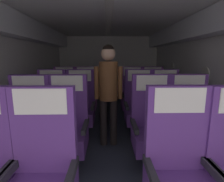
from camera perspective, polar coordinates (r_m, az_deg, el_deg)
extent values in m
cube|color=#2D3342|center=(3.32, -0.87, -13.96)|extent=(3.65, 6.71, 0.02)
cube|color=silver|center=(3.47, -30.79, 3.97)|extent=(0.08, 6.31, 2.12)
cube|color=silver|center=(3.49, 28.72, 4.21)|extent=(0.08, 6.31, 2.12)
cube|color=silver|center=(3.09, -1.00, 24.59)|extent=(3.53, 6.31, 0.06)
cube|color=silver|center=(6.19, -1.18, 7.94)|extent=(3.53, 0.06, 2.12)
cube|color=silver|center=(3.40, -29.23, 18.24)|extent=(0.31, 6.05, 0.36)
cube|color=silver|center=(3.42, 27.10, 18.37)|extent=(0.31, 6.05, 0.36)
cube|color=white|center=(3.08, -0.99, 23.87)|extent=(0.12, 5.68, 0.02)
cylinder|color=white|center=(3.47, 28.14, 4.93)|extent=(0.01, 0.26, 0.26)
cylinder|color=white|center=(4.90, 19.10, 7.03)|extent=(0.01, 0.26, 0.26)
cube|color=#28282D|center=(1.61, -32.73, -22.48)|extent=(0.05, 0.43, 0.06)
cube|color=#5B3384|center=(1.54, -21.10, -11.77)|extent=(0.50, 0.09, 0.72)
cube|color=#28282D|center=(1.43, -13.37, -25.51)|extent=(0.05, 0.43, 0.06)
cube|color=#28282D|center=(1.59, -31.97, -22.85)|extent=(0.05, 0.43, 0.06)
cube|color=silver|center=(1.42, -22.46, -3.27)|extent=(0.40, 0.01, 0.20)
cube|color=#28282D|center=(1.62, 31.84, -22.21)|extent=(0.05, 0.43, 0.06)
cube|color=#5B3384|center=(1.57, 20.03, -11.27)|extent=(0.50, 0.09, 0.72)
cube|color=#28282D|center=(1.63, 30.78, -21.99)|extent=(0.05, 0.43, 0.06)
cube|color=#28282D|center=(1.45, 12.87, -24.89)|extent=(0.05, 0.43, 0.06)
cube|color=silver|center=(1.45, 21.39, -2.90)|extent=(0.40, 0.01, 0.20)
cube|color=#38383D|center=(2.61, -25.39, -19.40)|extent=(0.18, 0.19, 0.23)
cube|color=#5B3384|center=(2.51, -25.83, -14.88)|extent=(0.50, 0.52, 0.23)
cube|color=#5B3384|center=(2.54, -24.77, -3.18)|extent=(0.50, 0.09, 0.72)
cube|color=#28282D|center=(2.34, -20.81, -10.91)|extent=(0.05, 0.43, 0.06)
cube|color=#28282D|center=(2.54, -31.22, -10.11)|extent=(0.05, 0.43, 0.06)
cube|color=silver|center=(2.45, -25.70, 2.17)|extent=(0.40, 0.01, 0.20)
cube|color=#38383D|center=(2.48, -14.25, -20.32)|extent=(0.18, 0.19, 0.23)
cube|color=#5B3384|center=(2.37, -14.51, -15.61)|extent=(0.50, 0.52, 0.23)
cube|color=#5B3384|center=(2.40, -13.93, -3.22)|extent=(0.50, 0.09, 0.72)
cube|color=#28282D|center=(2.25, -8.70, -11.23)|extent=(0.05, 0.43, 0.06)
cube|color=#28282D|center=(2.36, -20.54, -10.76)|extent=(0.05, 0.43, 0.06)
cube|color=silver|center=(2.31, -14.48, 2.44)|extent=(0.40, 0.01, 0.20)
cube|color=#38383D|center=(2.65, 23.91, -18.75)|extent=(0.18, 0.19, 0.23)
cube|color=#5B3384|center=(2.55, 24.32, -14.29)|extent=(0.50, 0.52, 0.23)
cube|color=#5B3384|center=(2.58, 23.13, -2.81)|extent=(0.50, 0.09, 0.72)
cube|color=#28282D|center=(2.59, 29.53, -9.54)|extent=(0.05, 0.43, 0.06)
cube|color=#28282D|center=(2.38, 19.42, -10.43)|extent=(0.05, 0.43, 0.06)
cube|color=silver|center=(2.49, 24.03, 2.45)|extent=(0.40, 0.01, 0.20)
cube|color=#38383D|center=(2.50, 12.84, -20.05)|extent=(0.18, 0.19, 0.23)
cube|color=#5B3384|center=(2.39, 13.09, -15.37)|extent=(0.50, 0.52, 0.23)
cube|color=#5B3384|center=(2.42, 12.33, -3.06)|extent=(0.50, 0.09, 0.72)
cube|color=#28282D|center=(2.38, 19.00, -10.47)|extent=(0.05, 0.43, 0.06)
cube|color=#28282D|center=(2.26, 7.31, -11.08)|extent=(0.05, 0.43, 0.06)
cube|color=silver|center=(2.32, 12.87, 2.57)|extent=(0.40, 0.01, 0.20)
cube|color=#38383D|center=(3.40, -19.08, -11.66)|extent=(0.18, 0.19, 0.23)
cube|color=#5B3384|center=(3.32, -19.33, -8.03)|extent=(0.50, 0.52, 0.23)
cube|color=#5B3384|center=(3.40, -18.75, 0.66)|extent=(0.50, 0.09, 0.72)
cube|color=#28282D|center=(3.20, -15.46, -4.72)|extent=(0.05, 0.43, 0.06)
cube|color=#28282D|center=(3.35, -23.47, -4.55)|extent=(0.05, 0.43, 0.06)
cube|color=silver|center=(3.32, -19.27, 4.70)|extent=(0.40, 0.01, 0.20)
cube|color=#38383D|center=(3.30, -10.28, -11.91)|extent=(0.18, 0.19, 0.23)
cube|color=#5B3384|center=(3.22, -10.42, -8.18)|extent=(0.50, 0.52, 0.23)
cube|color=#5B3384|center=(3.31, -10.14, 0.78)|extent=(0.50, 0.09, 0.72)
cube|color=#28282D|center=(3.13, -6.20, -4.71)|extent=(0.05, 0.43, 0.06)
cube|color=#28282D|center=(3.21, -14.79, -4.64)|extent=(0.05, 0.43, 0.06)
cube|color=silver|center=(3.22, -10.42, 4.96)|extent=(0.40, 0.01, 0.20)
cube|color=#38383D|center=(3.42, 17.06, -11.42)|extent=(0.18, 0.19, 0.23)
cube|color=#5B3384|center=(3.34, 17.28, -7.81)|extent=(0.50, 0.52, 0.23)
cube|color=#5B3384|center=(3.42, 16.61, 0.83)|extent=(0.50, 0.09, 0.72)
cube|color=#28282D|center=(3.37, 21.35, -4.31)|extent=(0.05, 0.43, 0.06)
cube|color=#28282D|center=(3.21, 13.42, -4.56)|extent=(0.05, 0.43, 0.06)
cube|color=silver|center=(3.34, 17.11, 4.86)|extent=(0.40, 0.01, 0.20)
cube|color=#38383D|center=(3.30, 8.79, -11.84)|extent=(0.18, 0.19, 0.23)
cube|color=#5B3384|center=(3.22, 8.90, -8.11)|extent=(0.50, 0.52, 0.23)
cube|color=#5B3384|center=(3.31, 8.50, 0.84)|extent=(0.50, 0.09, 0.72)
cube|color=#28282D|center=(3.21, 13.23, -4.53)|extent=(0.05, 0.43, 0.06)
cube|color=#28282D|center=(3.13, 4.68, -4.70)|extent=(0.05, 0.43, 0.06)
cube|color=silver|center=(3.22, 8.78, 5.02)|extent=(0.40, 0.01, 0.20)
cube|color=#38383D|center=(4.25, -15.22, -6.84)|extent=(0.18, 0.19, 0.23)
cube|color=#753D8E|center=(4.19, -15.38, -3.88)|extent=(0.50, 0.52, 0.23)
cube|color=#753D8E|center=(4.30, -15.03, 2.92)|extent=(0.50, 0.09, 0.72)
cube|color=#28282D|center=(4.09, -12.27, -1.16)|extent=(0.05, 0.43, 0.06)
cube|color=#28282D|center=(4.21, -18.69, -1.16)|extent=(0.05, 0.43, 0.06)
cube|color=silver|center=(4.23, -15.36, 6.15)|extent=(0.40, 0.01, 0.20)
cube|color=#38383D|center=(4.16, -8.55, -6.99)|extent=(0.18, 0.19, 0.23)
cube|color=#753D8E|center=(4.09, -8.64, -3.97)|extent=(0.50, 0.52, 0.23)
cube|color=#753D8E|center=(4.21, -8.47, 3.00)|extent=(0.50, 0.09, 0.72)
cube|color=#28282D|center=(4.02, -5.34, -1.17)|extent=(0.05, 0.43, 0.06)
cube|color=#28282D|center=(4.08, -12.06, -1.18)|extent=(0.05, 0.43, 0.06)
cube|color=silver|center=(4.13, -8.65, 6.31)|extent=(0.40, 0.01, 0.20)
cube|color=#38383D|center=(4.26, 13.17, -6.69)|extent=(0.18, 0.19, 0.23)
cube|color=#753D8E|center=(4.20, 13.31, -3.74)|extent=(0.50, 0.52, 0.23)
cube|color=#753D8E|center=(4.31, 12.88, 3.04)|extent=(0.50, 0.09, 0.72)
cube|color=#28282D|center=(4.22, 16.57, -0.99)|extent=(0.05, 0.43, 0.06)
cube|color=#28282D|center=(4.10, 10.19, -1.05)|extent=(0.05, 0.43, 0.06)
cube|color=silver|center=(4.24, 13.19, 6.27)|extent=(0.40, 0.01, 0.20)
cube|color=#38383D|center=(4.16, 6.60, -6.91)|extent=(0.18, 0.19, 0.23)
cube|color=#753D8E|center=(4.10, 6.67, -3.89)|extent=(0.50, 0.52, 0.23)
cube|color=#753D8E|center=(4.21, 6.42, 3.07)|extent=(0.50, 0.09, 0.72)
cube|color=#28282D|center=(4.09, 10.06, -1.08)|extent=(0.05, 0.43, 0.06)
cube|color=#28282D|center=(4.02, 3.36, -1.13)|extent=(0.05, 0.43, 0.06)
cube|color=silver|center=(4.14, 6.58, 6.37)|extent=(0.40, 0.01, 0.20)
cylinder|color=black|center=(2.81, -2.79, -10.21)|extent=(0.11, 0.11, 0.74)
cylinder|color=black|center=(2.81, 0.52, -10.19)|extent=(0.11, 0.11, 0.74)
cylinder|color=brown|center=(2.65, -1.19, 3.32)|extent=(0.28, 0.28, 0.58)
cylinder|color=brown|center=(2.66, -5.08, 2.67)|extent=(0.07, 0.07, 0.50)
cylinder|color=brown|center=(2.66, 2.70, 2.71)|extent=(0.07, 0.07, 0.50)
sphere|color=tan|center=(2.62, -1.23, 12.17)|extent=(0.21, 0.21, 0.21)
sphere|color=black|center=(2.62, -1.23, 13.09)|extent=(0.18, 0.18, 0.18)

